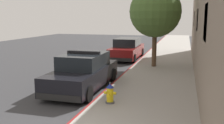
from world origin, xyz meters
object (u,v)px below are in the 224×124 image
(fire_hydrant, at_px, (110,94))
(parked_car_silver_ahead, at_px, (127,49))
(police_cruiser, at_px, (84,72))
(street_tree, at_px, (155,12))

(fire_hydrant, bearing_deg, parked_car_silver_ahead, 99.24)
(police_cruiser, height_order, fire_hydrant, police_cruiser)
(fire_hydrant, xyz_separation_m, street_tree, (0.66, 7.48, 2.96))
(parked_car_silver_ahead, bearing_deg, police_cruiser, -90.30)
(police_cruiser, bearing_deg, fire_hydrant, -48.01)
(street_tree, bearing_deg, fire_hydrant, -95.03)
(police_cruiser, height_order, parked_car_silver_ahead, police_cruiser)
(parked_car_silver_ahead, height_order, street_tree, street_tree)
(fire_hydrant, height_order, street_tree, street_tree)
(parked_car_silver_ahead, distance_m, street_tree, 4.84)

